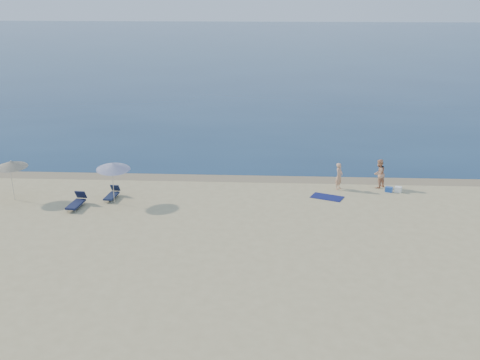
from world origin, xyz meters
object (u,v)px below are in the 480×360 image
at_px(person_left, 339,176).
at_px(blue_cooler, 389,189).
at_px(umbrella_near, 113,166).
at_px(person_right, 379,174).

bearing_deg(person_left, blue_cooler, -66.77).
xyz_separation_m(blue_cooler, umbrella_near, (-15.40, -2.65, 1.94)).
relative_size(person_left, person_right, 0.91).
distance_m(blue_cooler, umbrella_near, 15.75).
xyz_separation_m(person_left, person_right, (2.37, 0.41, 0.08)).
distance_m(person_left, blue_cooler, 2.96).
bearing_deg(person_right, umbrella_near, -32.94).
bearing_deg(umbrella_near, blue_cooler, -8.58).
bearing_deg(blue_cooler, person_left, -162.30).
bearing_deg(person_right, person_left, -35.97).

